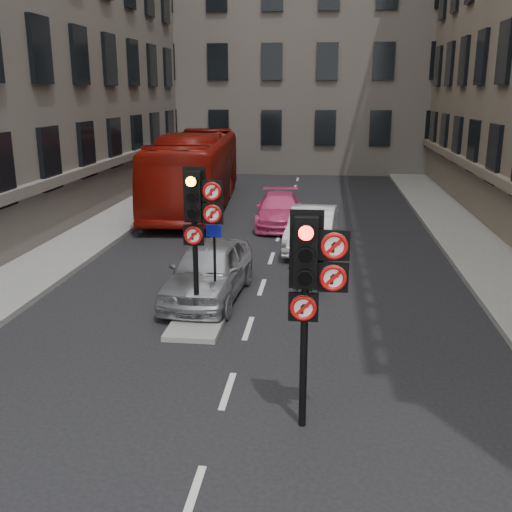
% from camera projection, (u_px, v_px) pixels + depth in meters
% --- Properties ---
extents(ground, '(120.00, 120.00, 0.00)m').
position_uv_depth(ground, '(207.00, 455.00, 9.04)').
color(ground, black).
rests_on(ground, ground).
extents(pavement_left, '(3.00, 50.00, 0.16)m').
position_uv_depth(pavement_left, '(73.00, 242.00, 21.29)').
color(pavement_left, gray).
rests_on(pavement_left, ground).
extents(pavement_right, '(3.00, 50.00, 0.16)m').
position_uv_depth(pavement_right, '(492.00, 255.00, 19.71)').
color(pavement_right, gray).
rests_on(pavement_right, ground).
extents(centre_island, '(1.20, 2.00, 0.12)m').
position_uv_depth(centre_island, '(197.00, 324.00, 13.94)').
color(centre_island, gray).
rests_on(centre_island, ground).
extents(building_far, '(30.00, 14.00, 20.00)m').
position_uv_depth(building_far, '(306.00, 22.00, 42.73)').
color(building_far, '#675E57').
rests_on(building_far, ground).
extents(signal_near, '(0.91, 0.40, 3.58)m').
position_uv_depth(signal_near, '(311.00, 275.00, 9.13)').
color(signal_near, black).
rests_on(signal_near, ground).
extents(signal_far, '(0.91, 0.40, 3.58)m').
position_uv_depth(signal_far, '(198.00, 212.00, 13.21)').
color(signal_far, black).
rests_on(signal_far, centre_island).
extents(car_silver, '(2.07, 4.56, 1.52)m').
position_uv_depth(car_silver, '(209.00, 270.00, 15.68)').
color(car_silver, '#9B9DA2').
rests_on(car_silver, ground).
extents(car_white, '(1.84, 4.41, 1.42)m').
position_uv_depth(car_white, '(312.00, 228.00, 20.59)').
color(car_white, beige).
rests_on(car_white, ground).
extents(car_pink, '(2.03, 4.51, 1.28)m').
position_uv_depth(car_pink, '(279.00, 210.00, 24.12)').
color(car_pink, '#E0417F').
rests_on(car_pink, ground).
extents(bus_red, '(3.76, 12.50, 3.43)m').
position_uv_depth(bus_red, '(195.00, 171.00, 27.52)').
color(bus_red, maroon).
rests_on(bus_red, ground).
extents(motorcycle, '(0.67, 1.73, 1.01)m').
position_uv_depth(motorcycle, '(296.00, 267.00, 16.79)').
color(motorcycle, black).
rests_on(motorcycle, ground).
extents(motorcyclist, '(0.61, 0.44, 1.57)m').
position_uv_depth(motorcyclist, '(316.00, 263.00, 16.19)').
color(motorcyclist, black).
rests_on(motorcyclist, ground).
extents(info_sign, '(0.37, 0.12, 2.15)m').
position_uv_depth(info_sign, '(214.00, 256.00, 14.22)').
color(info_sign, black).
rests_on(info_sign, centre_island).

